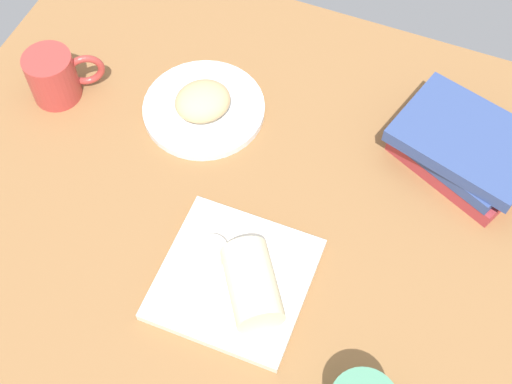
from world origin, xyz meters
TOP-DOWN VIEW (x-y plane):
  - dining_table at (0.00, 0.00)cm, footprint 110.00×90.00cm
  - round_plate at (14.37, -13.76)cm, footprint 20.78×20.78cm
  - scone_pastry at (13.98, -12.88)cm, footprint 12.56×12.63cm
  - square_plate at (-2.92, 13.55)cm, footprint 21.53×21.53cm
  - sauce_cup at (1.43, 11.53)cm, footprint 4.53×4.53cm
  - breakfast_wrap at (-6.39, 15.17)cm, footprint 12.33×13.54cm
  - book_stack at (-28.60, -19.79)cm, footprint 25.29×21.80cm
  - coffee_mug at (39.12, -7.94)cm, footprint 11.55×10.05cm

SIDE VIEW (x-z plane):
  - dining_table at x=0.00cm, z-range 0.00..4.00cm
  - round_plate at x=14.37cm, z-range 4.00..5.40cm
  - square_plate at x=-2.92cm, z-range 4.00..5.60cm
  - sauce_cup at x=1.43cm, z-range 5.69..8.14cm
  - scone_pastry at x=13.98cm, z-range 5.40..10.38cm
  - book_stack at x=-28.60cm, z-range 4.22..11.69cm
  - coffee_mug at x=39.12cm, z-range 4.10..13.09cm
  - breakfast_wrap at x=-6.39cm, z-range 5.60..12.43cm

